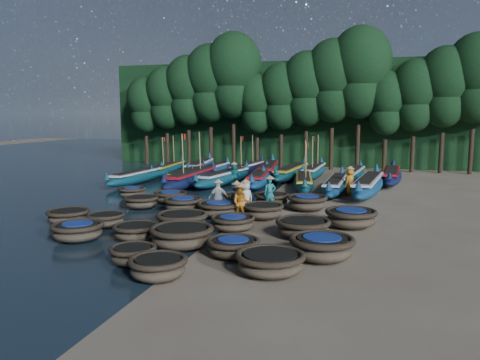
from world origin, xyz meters
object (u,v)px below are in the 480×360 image
(long_boat_8, at_px, (368,185))
(coracle_10, at_px, (68,216))
(long_boat_1, at_px, (137,177))
(long_boat_14, at_px, (291,172))
(coracle_14, at_px, (303,227))
(coracle_24, at_px, (307,202))
(coracle_20, at_px, (132,192))
(fisherman_5, at_px, (234,174))
(long_boat_12, at_px, (247,169))
(long_boat_16, at_px, (354,174))
(coracle_5, at_px, (78,231))
(coracle_23, at_px, (271,199))
(coracle_15, at_px, (141,202))
(long_boat_6, at_px, (304,182))
(coracle_16, at_px, (183,204))
(fisherman_2, at_px, (241,202))
(fisherman_4, at_px, (218,196))
(long_boat_4, at_px, (224,178))
(coracle_7, at_px, (182,236))
(coracle_12, at_px, (182,221))
(long_boat_11, at_px, (212,170))
(coracle_3, at_px, (158,267))
(long_boat_10, at_px, (200,167))
(long_boat_17, at_px, (391,176))
(coracle_9, at_px, (322,247))
(fisherman_0, at_px, (246,197))
(long_boat_9, at_px, (168,169))
(long_boat_13, at_px, (268,170))
(long_boat_2, at_px, (187,175))
(long_boat_15, at_px, (314,171))
(coracle_11, at_px, (106,219))
(coracle_6, at_px, (136,231))
(coracle_17, at_px, (219,208))
(coracle_18, at_px, (263,210))
(coracle_8, at_px, (233,247))
(coracle_19, at_px, (351,217))
(coracle_2, at_px, (133,254))
(coracle_22, at_px, (238,198))
(long_boat_5, at_px, (260,178))
(long_boat_7, at_px, (336,185))
(long_boat_3, at_px, (192,178))
(fisherman_1, at_px, (270,192))
(fisherman_6, at_px, (350,181))

(long_boat_8, bearing_deg, coracle_10, -130.96)
(long_boat_1, xyz_separation_m, long_boat_14, (10.38, 5.18, 0.05))
(coracle_14, xyz_separation_m, coracle_24, (-0.59, 5.42, 0.02))
(coracle_20, xyz_separation_m, fisherman_5, (4.32, 6.76, 0.43))
(long_boat_12, distance_m, long_boat_16, 8.72)
(long_boat_1, relative_size, long_boat_16, 1.04)
(coracle_5, relative_size, coracle_23, 1.19)
(coracle_15, distance_m, long_boat_6, 11.47)
(coracle_16, height_order, fisherman_2, fisherman_2)
(fisherman_2, relative_size, fisherman_4, 1.02)
(long_boat_4, bearing_deg, coracle_7, -68.22)
(coracle_12, height_order, long_boat_12, long_boat_12)
(coracle_5, height_order, long_boat_11, long_boat_11)
(long_boat_11, bearing_deg, coracle_3, -70.41)
(long_boat_10, xyz_separation_m, long_boat_17, (15.40, -1.41, -0.01))
(coracle_12, relative_size, long_boat_10, 0.29)
(coracle_10, distance_m, coracle_24, 11.78)
(coracle_10, bearing_deg, coracle_16, 43.51)
(coracle_9, relative_size, fisherman_0, 1.30)
(coracle_15, bearing_deg, coracle_5, -84.46)
(coracle_12, bearing_deg, fisherman_4, 85.44)
(long_boat_9, distance_m, fisherman_0, 16.78)
(long_boat_13, bearing_deg, long_boat_2, -149.22)
(coracle_14, bearing_deg, long_boat_2, 128.81)
(coracle_15, relative_size, long_boat_12, 0.27)
(long_boat_15, bearing_deg, coracle_11, -107.52)
(coracle_6, xyz_separation_m, coracle_14, (6.34, 2.29, 0.05))
(coracle_17, distance_m, long_boat_9, 16.79)
(coracle_18, height_order, fisherman_2, fisherman_2)
(coracle_14, distance_m, fisherman_5, 14.48)
(long_boat_15, xyz_separation_m, fisherman_2, (-1.43, -16.00, 0.38))
(long_boat_9, relative_size, long_boat_10, 0.90)
(coracle_16, height_order, fisherman_0, fisherman_0)
(long_boat_8, relative_size, long_boat_16, 1.21)
(coracle_9, height_order, long_boat_12, long_boat_12)
(coracle_8, bearing_deg, coracle_11, 158.73)
(coracle_19, bearing_deg, fisherman_2, 179.88)
(coracle_2, bearing_deg, fisherman_0, 79.58)
(coracle_22, xyz_separation_m, long_boat_5, (-0.47, 7.13, 0.19))
(long_boat_1, distance_m, fisherman_5, 7.08)
(long_boat_7, distance_m, long_boat_17, 6.53)
(long_boat_3, bearing_deg, fisherman_1, -40.21)
(coracle_24, distance_m, long_boat_8, 6.63)
(long_boat_3, distance_m, fisherman_6, 10.78)
(long_boat_10, relative_size, long_boat_14, 1.00)
(coracle_10, distance_m, fisherman_1, 10.01)
(coracle_9, height_order, long_boat_11, long_boat_11)
(long_boat_6, distance_m, long_boat_9, 12.71)
(coracle_22, bearing_deg, coracle_19, -30.46)
(coracle_11, height_order, coracle_20, coracle_20)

